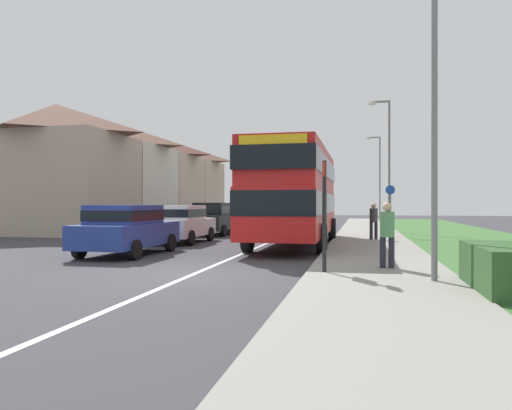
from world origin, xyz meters
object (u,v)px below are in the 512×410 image
(parked_car_white, at_px, (181,222))
(parked_car_black, at_px, (215,217))
(cycle_route_sign, at_px, (390,208))
(parked_car_blue, at_px, (127,227))
(street_lamp_far, at_px, (379,173))
(street_lamp_mid, at_px, (387,157))
(pedestrian_walking_away, at_px, (374,219))
(pedestrian_at_stop, at_px, (387,232))
(double_decker_bus, at_px, (295,191))
(bus_stop_sign, at_px, (324,208))
(parked_car_grey, at_px, (239,216))
(street_lamp_near, at_px, (429,49))

(parked_car_white, bearing_deg, parked_car_black, 91.57)
(cycle_route_sign, bearing_deg, parked_car_blue, -132.84)
(parked_car_white, height_order, street_lamp_far, street_lamp_far)
(parked_car_black, xyz_separation_m, street_lamp_mid, (8.93, 2.84, 3.25))
(pedestrian_walking_away, bearing_deg, pedestrian_at_stop, -89.56)
(parked_car_blue, xyz_separation_m, pedestrian_at_stop, (7.92, -2.33, 0.09))
(double_decker_bus, relative_size, bus_stop_sign, 3.74)
(double_decker_bus, xyz_separation_m, parked_car_black, (-5.03, 5.71, -1.21))
(parked_car_blue, xyz_separation_m, parked_car_white, (-0.06, 4.83, -0.01))
(double_decker_bus, height_order, pedestrian_at_stop, double_decker_bus)
(double_decker_bus, relative_size, street_lamp_far, 1.33)
(parked_car_blue, distance_m, parked_car_grey, 15.08)
(parked_car_black, bearing_deg, pedestrian_walking_away, -21.16)
(parked_car_black, height_order, cycle_route_sign, cycle_route_sign)
(double_decker_bus, height_order, cycle_route_sign, double_decker_bus)
(double_decker_bus, distance_m, street_lamp_far, 23.78)
(parked_car_grey, height_order, street_lamp_far, street_lamp_far)
(parked_car_white, xyz_separation_m, street_lamp_mid, (8.79, 8.06, 3.31))
(parked_car_blue, height_order, parked_car_grey, parked_car_grey)
(parked_car_black, relative_size, street_lamp_near, 0.53)
(cycle_route_sign, bearing_deg, street_lamp_far, 89.64)
(parked_car_white, distance_m, parked_car_black, 5.22)
(parked_car_white, xyz_separation_m, street_lamp_far, (8.85, 22.87, 3.35))
(street_lamp_near, height_order, street_lamp_far, street_lamp_near)
(pedestrian_walking_away, bearing_deg, parked_car_black, 158.84)
(parked_car_grey, xyz_separation_m, street_lamp_near, (8.83, -19.16, 3.79))
(parked_car_white, distance_m, cycle_route_sign, 9.86)
(bus_stop_sign, distance_m, cycle_route_sign, 12.83)
(double_decker_bus, relative_size, cycle_route_sign, 3.86)
(bus_stop_sign, bearing_deg, pedestrian_walking_away, 82.58)
(parked_car_black, height_order, bus_stop_sign, bus_stop_sign)
(street_lamp_far, bearing_deg, parked_car_blue, -107.61)
(parked_car_blue, distance_m, parked_car_white, 4.83)
(parked_car_white, relative_size, street_lamp_far, 0.55)
(parked_car_white, bearing_deg, street_lamp_mid, 42.51)
(bus_stop_sign, height_order, cycle_route_sign, bus_stop_sign)
(pedestrian_walking_away, relative_size, street_lamp_near, 0.20)
(parked_car_blue, bearing_deg, bus_stop_sign, -26.80)
(parked_car_black, distance_m, street_lamp_near, 17.09)
(bus_stop_sign, xyz_separation_m, cycle_route_sign, (2.16, 12.65, -0.11))
(parked_car_grey, bearing_deg, cycle_route_sign, -32.81)
(parked_car_black, height_order, street_lamp_far, street_lamp_far)
(parked_car_black, bearing_deg, street_lamp_mid, 17.64)
(street_lamp_far, bearing_deg, bus_stop_sign, -94.20)
(parked_car_blue, distance_m, street_lamp_far, 29.25)
(parked_car_black, relative_size, pedestrian_walking_away, 2.64)
(parked_car_white, height_order, parked_car_black, parked_car_black)
(parked_car_grey, bearing_deg, street_lamp_mid, -13.79)
(pedestrian_at_stop, distance_m, street_lamp_far, 30.22)
(double_decker_bus, distance_m, pedestrian_at_stop, 7.45)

